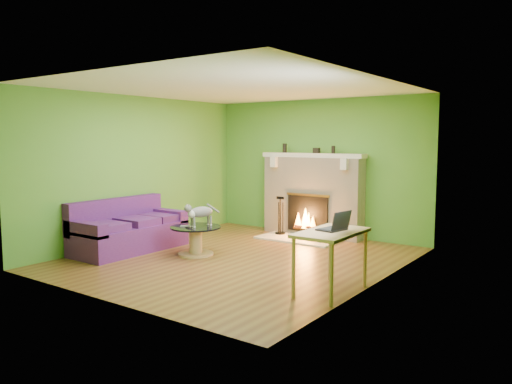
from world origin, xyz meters
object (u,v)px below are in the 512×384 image
sofa (128,231)px  cat (201,215)px  coffee_table (196,238)px  desk (331,238)px

sofa → cat: 1.34m
coffee_table → cat: 0.40m
desk → sofa: bearing=178.2°
sofa → coffee_table: (1.14, 0.41, -0.07)m
sofa → desk: (3.81, -0.12, 0.33)m
desk → cat: (-2.59, 0.58, -0.01)m
sofa → desk: bearing=-1.8°
desk → coffee_table: bearing=168.8°
coffee_table → desk: desk is taller
sofa → desk: size_ratio=1.87×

